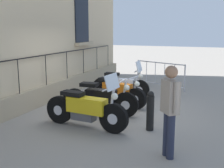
# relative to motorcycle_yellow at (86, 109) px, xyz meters

# --- Properties ---
(ground_plane) EXTENTS (60.00, 60.00, 0.00)m
(ground_plane) POSITION_rel_motorcycle_yellow_xyz_m (-0.13, 1.58, -0.47)
(ground_plane) COLOR gray
(motorcycle_yellow) EXTENTS (2.25, 0.69, 1.38)m
(motorcycle_yellow) POSITION_rel_motorcycle_yellow_xyz_m (0.00, 0.00, 0.00)
(motorcycle_yellow) COLOR black
(motorcycle_yellow) RESTS_ON ground_plane
(motorcycle_black) EXTENTS (2.22, 0.71, 1.02)m
(motorcycle_black) POSITION_rel_motorcycle_yellow_xyz_m (-0.12, 1.10, -0.02)
(motorcycle_black) COLOR black
(motorcycle_black) RESTS_ON ground_plane
(motorcycle_orange) EXTENTS (2.07, 0.75, 0.97)m
(motorcycle_orange) POSITION_rel_motorcycle_yellow_xyz_m (-0.03, 2.13, -0.05)
(motorcycle_orange) COLOR black
(motorcycle_orange) RESTS_ON ground_plane
(motorcycle_white) EXTENTS (2.05, 0.62, 1.31)m
(motorcycle_white) POSITION_rel_motorcycle_yellow_xyz_m (-0.24, 3.14, -0.03)
(motorcycle_white) COLOR black
(motorcycle_white) RESTS_ON ground_plane
(crowd_barrier) EXTENTS (2.13, 0.87, 1.05)m
(crowd_barrier) POSITION_rel_motorcycle_yellow_xyz_m (0.65, 5.30, 0.09)
(crowd_barrier) COLOR #B7B7BF
(crowd_barrier) RESTS_ON ground_plane
(bollard) EXTENTS (0.18, 0.18, 0.96)m
(bollard) POSITION_rel_motorcycle_yellow_xyz_m (1.48, 0.43, 0.01)
(bollard) COLOR black
(bollard) RESTS_ON ground_plane
(pedestrian_standing) EXTENTS (0.39, 0.44, 1.74)m
(pedestrian_standing) POSITION_rel_motorcycle_yellow_xyz_m (2.15, -0.83, 0.52)
(pedestrian_standing) COLOR #23283D
(pedestrian_standing) RESTS_ON ground_plane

